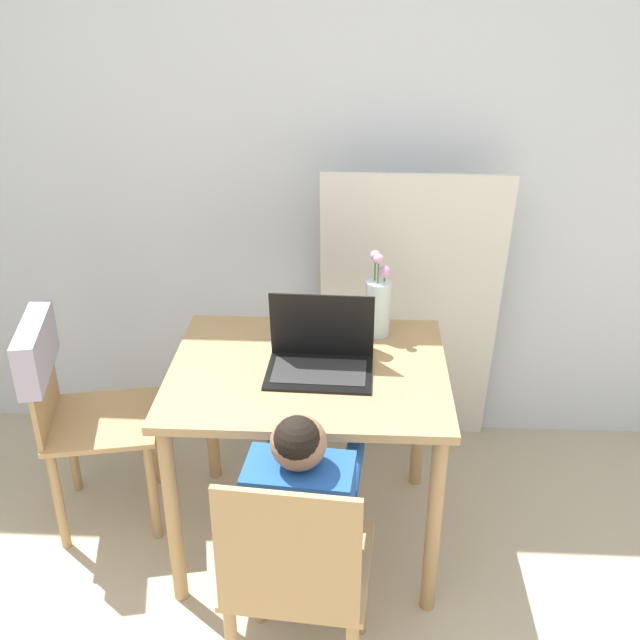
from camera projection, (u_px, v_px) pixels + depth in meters
name	position (u px, v px, depth m)	size (l,w,h in m)	color
wall_back	(300.00, 163.00, 3.05)	(6.40, 0.05, 2.50)	silver
dining_table	(308.00, 393.00, 2.62)	(0.95, 0.77, 0.74)	tan
chair_occupied	(297.00, 578.00, 2.10)	(0.43, 0.43, 0.85)	tan
chair_spare	(64.00, 390.00, 2.74)	(0.50, 0.48, 0.86)	tan
person_seated	(303.00, 508.00, 2.15)	(0.34, 0.45, 0.95)	#1E4C9E
laptop	(320.00, 353.00, 2.54)	(0.37, 0.26, 0.26)	black
flower_vase	(378.00, 304.00, 2.74)	(0.09, 0.09, 0.33)	silver
water_bottle	(365.00, 328.00, 2.65)	(0.06, 0.06, 0.19)	silver
cardboard_panel	(409.00, 316.00, 3.16)	(0.75, 0.19, 1.28)	silver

